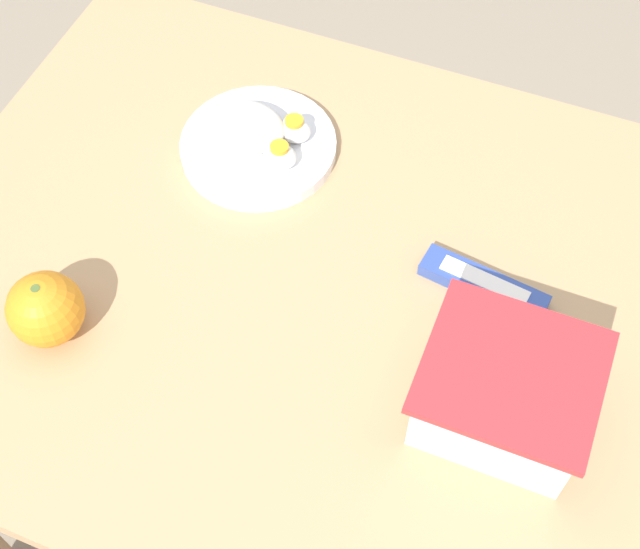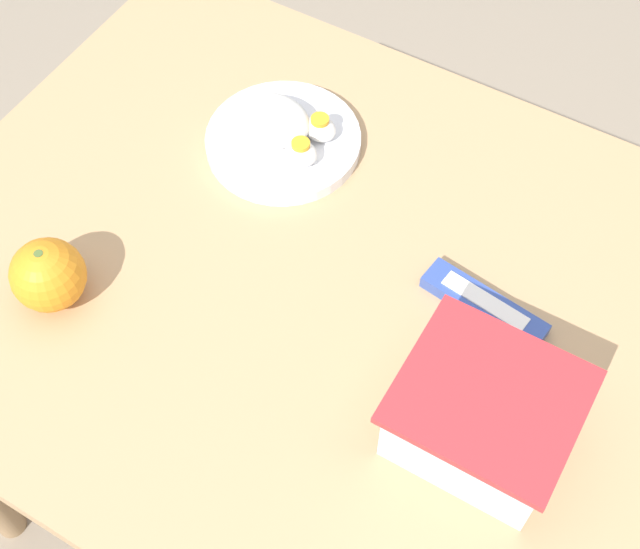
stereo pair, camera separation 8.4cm
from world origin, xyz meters
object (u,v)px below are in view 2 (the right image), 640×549
food_container (483,417)px  rice_plate (282,134)px  orange_fruit (48,275)px  candy_bar (484,305)px

food_container → rice_plate: 0.47m
food_container → orange_fruit: food_container is taller
food_container → rice_plate: food_container is taller
food_container → orange_fruit: size_ratio=2.07×
orange_fruit → candy_bar: (-0.45, -0.24, -0.03)m
food_container → rice_plate: size_ratio=0.88×
orange_fruit → candy_bar: bearing=-151.9°
orange_fruit → rice_plate: 0.35m
orange_fruit → candy_bar: orange_fruit is taller
orange_fruit → rice_plate: orange_fruit is taller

